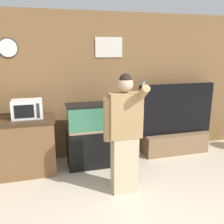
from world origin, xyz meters
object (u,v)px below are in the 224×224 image
Objects in this scene: counter_island at (11,147)px; aquarium_on_stand at (94,135)px; person_standing at (125,133)px; microwave at (27,109)px; tv_on_stand at (175,133)px.

counter_island is 1.34m from aquarium_on_stand.
counter_island is 1.89m from person_standing.
person_standing reaches higher than microwave.
person_standing reaches higher than counter_island.
counter_island is 0.92× the size of tv_on_stand.
microwave is (0.29, 0.04, 0.60)m from counter_island.
microwave reaches higher than counter_island.
tv_on_stand is (2.67, 0.06, -0.67)m from microwave.
microwave is at bearing 175.06° from aquarium_on_stand.
counter_island is 3.02× the size of microwave.
aquarium_on_stand reaches higher than counter_island.
aquarium_on_stand is (1.05, -0.09, -0.51)m from microwave.
aquarium_on_stand is 0.66× the size of person_standing.
aquarium_on_stand is at bearing -4.94° from microwave.
microwave is 0.28× the size of person_standing.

